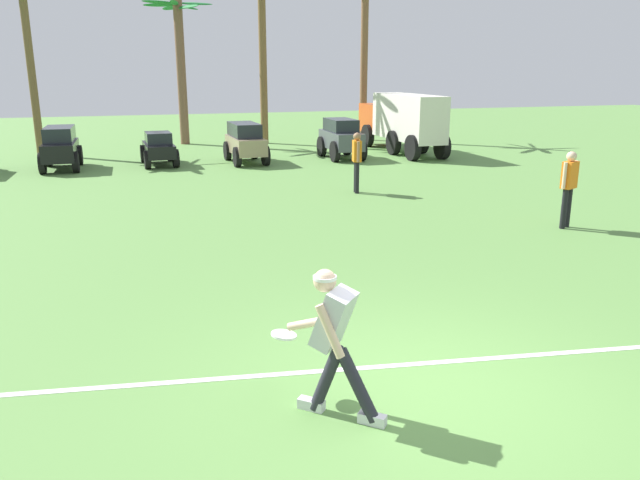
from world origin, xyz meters
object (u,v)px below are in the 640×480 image
object	(u,v)px
teammate_midfield	(569,182)
palm_tree_far_left	(29,50)
parked_car_slot_d	(245,141)
palm_tree_right_of_centre	(262,40)
teammate_near_sideline	(357,157)
palm_tree_left_of_centre	(180,59)
palm_tree_far_right	(364,41)
parked_car_slot_e	(341,138)
box_truck	(402,120)
frisbee_in_flight	(284,335)
parked_car_slot_b	(60,147)
parked_car_slot_c	(159,148)
frisbee_thrower	(334,336)

from	to	relation	value
teammate_midfield	palm_tree_far_left	world-z (taller)	palm_tree_far_left
parked_car_slot_d	palm_tree_right_of_centre	world-z (taller)	palm_tree_right_of_centre
teammate_near_sideline	palm_tree_left_of_centre	world-z (taller)	palm_tree_left_of_centre
palm_tree_far_right	palm_tree_left_of_centre	bearing A→B (deg)	174.61
parked_car_slot_e	box_truck	distance (m)	2.95
teammate_near_sideline	box_truck	distance (m)	8.38
frisbee_in_flight	parked_car_slot_d	bearing A→B (deg)	80.83
parked_car_slot_e	palm_tree_far_right	world-z (taller)	palm_tree_far_right
parked_car_slot_d	parked_car_slot_e	xyz separation A→B (m)	(3.47, 0.02, 0.02)
teammate_near_sideline	palm_tree_far_left	distance (m)	13.84
teammate_near_sideline	parked_car_slot_e	bearing A→B (deg)	74.63
palm_tree_right_of_centre	parked_car_slot_e	bearing A→B (deg)	-73.14
teammate_midfield	box_truck	world-z (taller)	box_truck
parked_car_slot_b	palm_tree_far_right	bearing A→B (deg)	22.44
box_truck	palm_tree_far_left	xyz separation A→B (m)	(-13.20, 3.27, 2.55)
teammate_near_sideline	teammate_midfield	size ratio (longest dim) A/B	1.00
parked_car_slot_b	parked_car_slot_c	size ratio (longest dim) A/B	1.07
parked_car_slot_d	palm_tree_left_of_centre	distance (m)	6.90
frisbee_in_flight	palm_tree_left_of_centre	xyz separation A→B (m)	(1.05, 21.82, 2.88)
parked_car_slot_d	palm_tree_far_left	xyz separation A→B (m)	(-6.96, 4.21, 3.06)
parked_car_slot_e	palm_tree_left_of_centre	size ratio (longest dim) A/B	0.40
box_truck	palm_tree_left_of_centre	distance (m)	9.58
palm_tree_left_of_centre	palm_tree_right_of_centre	size ratio (longest dim) A/B	0.85
parked_car_slot_d	palm_tree_right_of_centre	size ratio (longest dim) A/B	0.35
parked_car_slot_b	box_truck	distance (m)	12.17
palm_tree_far_right	frisbee_thrower	bearing A→B (deg)	-111.58
frisbee_in_flight	box_truck	xyz separation A→B (m)	(8.76, 16.62, 0.62)
teammate_near_sideline	parked_car_slot_e	xyz separation A→B (m)	(1.70, 6.17, -0.20)
parked_car_slot_e	palm_tree_far_right	size ratio (longest dim) A/B	0.34
teammate_near_sideline	palm_tree_far_left	size ratio (longest dim) A/B	0.25
parked_car_slot_d	teammate_midfield	bearing A→B (deg)	-67.29
frisbee_thrower	parked_car_slot_b	bearing A→B (deg)	102.64
frisbee_thrower	teammate_near_sideline	distance (m)	10.85
box_truck	palm_tree_far_right	xyz separation A→B (m)	(0.13, 4.46, 3.03)
teammate_midfield	parked_car_slot_e	world-z (taller)	teammate_midfield
palm_tree_left_of_centre	box_truck	bearing A→B (deg)	-33.99
parked_car_slot_d	palm_tree_far_right	bearing A→B (deg)	40.34
teammate_midfield	parked_car_slot_d	bearing A→B (deg)	112.71
frisbee_thrower	parked_car_slot_c	size ratio (longest dim) A/B	0.64
teammate_midfield	box_truck	xyz separation A→B (m)	(1.68, 11.82, 0.29)
teammate_midfield	palm_tree_far_right	xyz separation A→B (m)	(1.81, 16.28, 3.32)
box_truck	palm_tree_far_left	distance (m)	13.83
frisbee_in_flight	parked_car_slot_b	distance (m)	16.36
palm_tree_far_right	palm_tree_right_of_centre	bearing A→B (deg)	179.66
parked_car_slot_d	box_truck	distance (m)	6.32
palm_tree_far_left	teammate_midfield	bearing A→B (deg)	-52.64
parked_car_slot_b	parked_car_slot_c	distance (m)	3.05
frisbee_in_flight	box_truck	world-z (taller)	box_truck
teammate_near_sideline	palm_tree_right_of_centre	bearing A→B (deg)	89.72
frisbee_thrower	palm_tree_far_right	xyz separation A→B (m)	(8.56, 21.65, 3.46)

